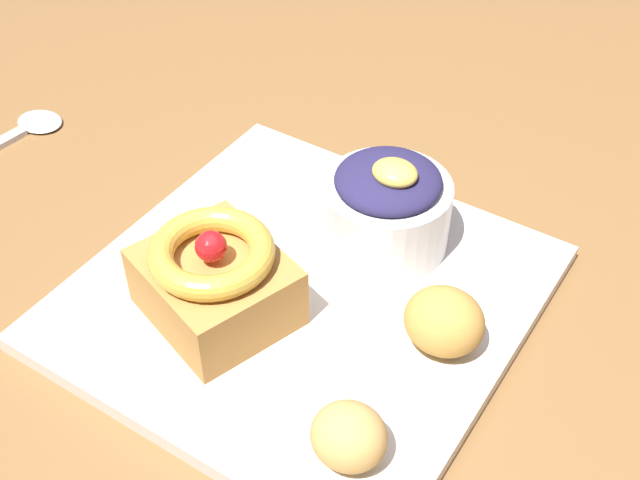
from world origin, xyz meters
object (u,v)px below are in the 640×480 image
Objects in this scene: front_plate at (303,296)px; cake_slice at (215,279)px; spoon at (13,136)px; fritter_middle at (349,436)px; berry_ramekin at (387,206)px; fritter_front at (444,321)px.

cake_slice is at bearing -127.58° from front_plate.
fritter_middle is at bearing -100.32° from spoon.
berry_ramekin is (0.06, 0.11, 0.00)m from cake_slice.
berry_ramekin reaches higher than front_plate.
cake_slice is 0.13m from berry_ramekin.
spoon is at bearing 177.70° from fritter_front.
spoon is at bearing 175.55° from front_plate.
fritter_front is at bearing -39.46° from berry_ramekin.
cake_slice reaches higher than front_plate.
front_plate is at bearing -88.57° from spoon.
fritter_front is at bearing 86.26° from fritter_middle.
berry_ramekin is at bearing 140.54° from fritter_front.
front_plate is 3.16× the size of berry_ramekin.
fritter_front is (0.07, -0.06, -0.01)m from berry_ramekin.
spoon is at bearing 163.80° from fritter_middle.
spoon is at bearing 165.70° from cake_slice.
berry_ramekin is at bearing -76.13° from spoon.
fritter_front is (0.10, 0.01, 0.03)m from front_plate.
fritter_front is (0.13, 0.05, -0.01)m from cake_slice.
berry_ramekin is 0.33m from spoon.
fritter_middle is (0.09, -0.09, 0.02)m from front_plate.
spoon is (-0.39, 0.11, -0.03)m from fritter_middle.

